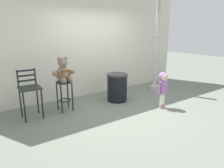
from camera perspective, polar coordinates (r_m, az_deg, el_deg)
name	(u,v)px	position (r m, az deg, el deg)	size (l,w,h in m)	color
ground_plane	(126,110)	(5.02, 3.94, -7.23)	(24.00, 24.00, 0.00)	slate
building_wall	(89,31)	(6.13, -6.50, 14.61)	(6.61, 0.30, 3.73)	beige
bar_stool_with_teddy	(64,90)	(4.96, -13.19, -1.62)	(0.36, 0.36, 0.72)	#252B2A
teddy_bear	(64,73)	(4.84, -13.36, 3.12)	(0.54, 0.48, 0.57)	#7B6857
child_walking	(163,82)	(5.09, 14.11, 0.47)	(0.29, 0.23, 0.91)	#C896A9
trash_bin	(117,87)	(5.54, 1.46, -0.91)	(0.57, 0.57, 0.75)	black
lamppost	(156,54)	(6.44, 12.24, 8.16)	(0.30, 0.30, 2.94)	#AFA9A3
bar_chair_empty	(30,90)	(4.73, -22.06, -1.58)	(0.43, 0.43, 1.07)	#252B2A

